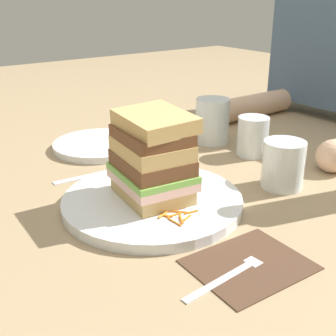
{
  "coord_description": "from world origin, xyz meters",
  "views": [
    {
      "loc": [
        0.52,
        -0.35,
        0.32
      ],
      "look_at": [
        -0.0,
        0.03,
        0.06
      ],
      "focal_mm": 47.35,
      "sensor_mm": 36.0,
      "label": 1
    }
  ],
  "objects_px": {
    "sandwich": "(153,157)",
    "empty_tumbler_1": "(253,136)",
    "knife": "(102,173)",
    "side_plate": "(99,145)",
    "fork": "(237,269)",
    "main_plate": "(153,200)",
    "napkin_dark": "(249,264)",
    "empty_tumbler_0": "(212,121)",
    "juice_glass": "(283,166)"
  },
  "relations": [
    {
      "from": "knife",
      "to": "empty_tumbler_0",
      "type": "bearing_deg",
      "value": 93.33
    },
    {
      "from": "sandwich",
      "to": "empty_tumbler_1",
      "type": "xyz_separation_m",
      "value": [
        -0.07,
        0.29,
        -0.04
      ]
    },
    {
      "from": "napkin_dark",
      "to": "empty_tumbler_0",
      "type": "relative_size",
      "value": 1.45
    },
    {
      "from": "napkin_dark",
      "to": "empty_tumbler_1",
      "type": "xyz_separation_m",
      "value": [
        -0.28,
        0.29,
        0.04
      ]
    },
    {
      "from": "sandwich",
      "to": "empty_tumbler_0",
      "type": "bearing_deg",
      "value": 122.55
    },
    {
      "from": "fork",
      "to": "empty_tumbler_0",
      "type": "xyz_separation_m",
      "value": [
        -0.39,
        0.3,
        0.04
      ]
    },
    {
      "from": "empty_tumbler_1",
      "to": "knife",
      "type": "bearing_deg",
      "value": -107.54
    },
    {
      "from": "fork",
      "to": "knife",
      "type": "bearing_deg",
      "value": 177.61
    },
    {
      "from": "sandwich",
      "to": "empty_tumbler_1",
      "type": "height_order",
      "value": "sandwich"
    },
    {
      "from": "sandwich",
      "to": "knife",
      "type": "bearing_deg",
      "value": -178.73
    },
    {
      "from": "napkin_dark",
      "to": "fork",
      "type": "bearing_deg",
      "value": -85.84
    },
    {
      "from": "side_plate",
      "to": "knife",
      "type": "bearing_deg",
      "value": -25.81
    },
    {
      "from": "main_plate",
      "to": "knife",
      "type": "xyz_separation_m",
      "value": [
        -0.16,
        -0.0,
        -0.01
      ]
    },
    {
      "from": "juice_glass",
      "to": "empty_tumbler_0",
      "type": "bearing_deg",
      "value": 166.31
    },
    {
      "from": "main_plate",
      "to": "napkin_dark",
      "type": "height_order",
      "value": "main_plate"
    },
    {
      "from": "main_plate",
      "to": "empty_tumbler_1",
      "type": "relative_size",
      "value": 3.53
    },
    {
      "from": "knife",
      "to": "empty_tumbler_0",
      "type": "distance_m",
      "value": 0.29
    },
    {
      "from": "sandwich",
      "to": "empty_tumbler_0",
      "type": "distance_m",
      "value": 0.33
    },
    {
      "from": "main_plate",
      "to": "fork",
      "type": "relative_size",
      "value": 1.7
    },
    {
      "from": "main_plate",
      "to": "fork",
      "type": "height_order",
      "value": "main_plate"
    },
    {
      "from": "main_plate",
      "to": "juice_glass",
      "type": "height_order",
      "value": "juice_glass"
    },
    {
      "from": "juice_glass",
      "to": "fork",
      "type": "bearing_deg",
      "value": -60.32
    },
    {
      "from": "empty_tumbler_1",
      "to": "main_plate",
      "type": "bearing_deg",
      "value": -76.91
    },
    {
      "from": "fork",
      "to": "juice_glass",
      "type": "relative_size",
      "value": 2.02
    },
    {
      "from": "knife",
      "to": "side_plate",
      "type": "xyz_separation_m",
      "value": [
        -0.13,
        0.06,
        0.01
      ]
    },
    {
      "from": "fork",
      "to": "empty_tumbler_1",
      "type": "height_order",
      "value": "empty_tumbler_1"
    },
    {
      "from": "empty_tumbler_0",
      "to": "empty_tumbler_1",
      "type": "xyz_separation_m",
      "value": [
        0.11,
        0.01,
        -0.01
      ]
    },
    {
      "from": "sandwich",
      "to": "empty_tumbler_1",
      "type": "distance_m",
      "value": 0.3
    },
    {
      "from": "knife",
      "to": "empty_tumbler_0",
      "type": "height_order",
      "value": "empty_tumbler_0"
    },
    {
      "from": "fork",
      "to": "empty_tumbler_1",
      "type": "xyz_separation_m",
      "value": [
        -0.28,
        0.31,
        0.04
      ]
    },
    {
      "from": "sandwich",
      "to": "napkin_dark",
      "type": "relative_size",
      "value": 0.97
    },
    {
      "from": "knife",
      "to": "empty_tumbler_1",
      "type": "height_order",
      "value": "empty_tumbler_1"
    },
    {
      "from": "side_plate",
      "to": "napkin_dark",
      "type": "bearing_deg",
      "value": -6.3
    },
    {
      "from": "juice_glass",
      "to": "side_plate",
      "type": "xyz_separation_m",
      "value": [
        -0.36,
        -0.16,
        -0.03
      ]
    },
    {
      "from": "juice_glass",
      "to": "empty_tumbler_1",
      "type": "height_order",
      "value": "juice_glass"
    },
    {
      "from": "main_plate",
      "to": "fork",
      "type": "distance_m",
      "value": 0.21
    },
    {
      "from": "side_plate",
      "to": "fork",
      "type": "bearing_deg",
      "value": -8.79
    },
    {
      "from": "empty_tumbler_0",
      "to": "side_plate",
      "type": "height_order",
      "value": "empty_tumbler_0"
    },
    {
      "from": "sandwich",
      "to": "knife",
      "type": "distance_m",
      "value": 0.18
    },
    {
      "from": "napkin_dark",
      "to": "side_plate",
      "type": "xyz_separation_m",
      "value": [
        -0.5,
        0.05,
        0.01
      ]
    },
    {
      "from": "knife",
      "to": "juice_glass",
      "type": "distance_m",
      "value": 0.33
    },
    {
      "from": "fork",
      "to": "side_plate",
      "type": "distance_m",
      "value": 0.51
    },
    {
      "from": "juice_glass",
      "to": "empty_tumbler_0",
      "type": "distance_m",
      "value": 0.26
    },
    {
      "from": "empty_tumbler_1",
      "to": "side_plate",
      "type": "height_order",
      "value": "empty_tumbler_1"
    },
    {
      "from": "napkin_dark",
      "to": "fork",
      "type": "distance_m",
      "value": 0.02
    },
    {
      "from": "main_plate",
      "to": "sandwich",
      "type": "bearing_deg",
      "value": 59.57
    },
    {
      "from": "juice_glass",
      "to": "empty_tumbler_0",
      "type": "relative_size",
      "value": 0.84
    },
    {
      "from": "fork",
      "to": "side_plate",
      "type": "bearing_deg",
      "value": 171.21
    },
    {
      "from": "knife",
      "to": "main_plate",
      "type": "bearing_deg",
      "value": 1.03
    },
    {
      "from": "juice_glass",
      "to": "empty_tumbler_1",
      "type": "relative_size",
      "value": 1.03
    }
  ]
}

